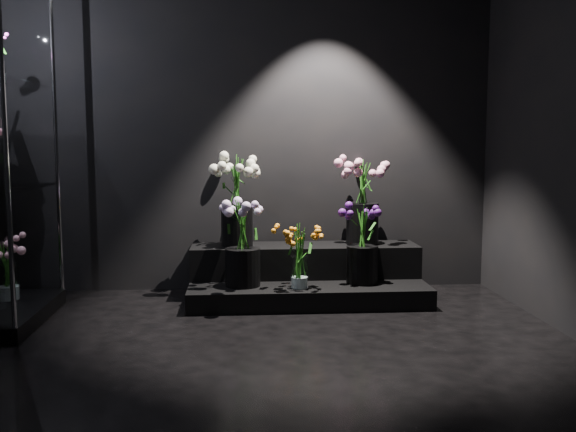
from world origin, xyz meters
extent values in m
plane|color=black|center=(0.00, 0.00, 0.00)|extent=(4.00, 4.00, 0.00)
plane|color=black|center=(0.00, 2.00, 1.40)|extent=(4.00, 0.00, 4.00)
plane|color=black|center=(0.00, -2.00, 1.40)|extent=(4.00, 0.00, 4.00)
cube|color=black|center=(0.47, 1.56, 0.07)|extent=(1.78, 0.79, 0.15)
cube|color=black|center=(0.47, 1.75, 0.27)|extent=(1.78, 0.39, 0.25)
cylinder|color=white|center=(0.39, 1.32, 0.27)|extent=(0.13, 0.13, 0.24)
cylinder|color=black|center=(-0.02, 1.43, 0.29)|extent=(0.26, 0.26, 0.28)
cylinder|color=black|center=(0.87, 1.46, 0.29)|extent=(0.24, 0.24, 0.28)
cylinder|color=black|center=(-0.06, 1.74, 0.55)|extent=(0.24, 0.24, 0.31)
cylinder|color=black|center=(0.93, 1.76, 0.56)|extent=(0.25, 0.25, 0.33)
cylinder|color=white|center=(-1.65, 1.30, 0.24)|extent=(0.15, 0.15, 0.27)
camera|label=1|loc=(-0.02, -3.21, 1.20)|focal=40.00mm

